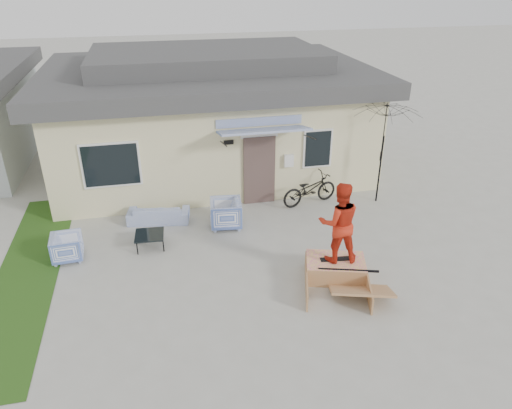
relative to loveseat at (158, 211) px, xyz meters
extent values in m
plane|color=#9E9D93|center=(2.06, -3.90, -0.33)|extent=(90.00, 90.00, 0.00)
cube|color=#1F4213|center=(-3.14, -1.90, -0.33)|extent=(1.40, 8.00, 0.01)
cube|color=beige|center=(2.06, 4.10, 1.17)|extent=(10.00, 7.00, 3.00)
cube|color=#3B3B3C|center=(2.06, 4.10, 2.92)|extent=(10.80, 7.80, 0.50)
cube|color=#3B3B3C|center=(2.06, 4.10, 3.47)|extent=(7.50, 4.50, 0.60)
cube|color=brown|center=(3.06, 0.56, 0.72)|extent=(0.95, 0.08, 2.10)
cube|color=white|center=(-1.14, 0.57, 1.27)|extent=(1.60, 0.06, 1.30)
cube|color=white|center=(4.86, 0.57, 1.27)|extent=(0.90, 0.06, 1.20)
cube|color=#3F5BAD|center=(3.06, 0.05, 2.12)|extent=(2.50, 1.09, 0.29)
imported|color=#3F5BAD|center=(0.00, 0.00, 0.00)|extent=(1.77, 0.78, 0.67)
imported|color=#3F5BAD|center=(-2.26, -1.49, 0.03)|extent=(0.71, 0.75, 0.73)
imported|color=#3F5BAD|center=(1.81, -0.70, 0.10)|extent=(0.88, 0.93, 0.87)
cube|color=black|center=(-0.28, -1.33, -0.16)|extent=(0.77, 0.77, 0.36)
imported|color=black|center=(4.52, 0.14, 0.25)|extent=(1.92, 1.06, 1.16)
cylinder|color=black|center=(6.60, -0.14, 0.72)|extent=(0.05, 0.05, 2.10)
imported|color=black|center=(6.60, -0.14, 1.42)|extent=(2.29, 2.17, 0.90)
cube|color=black|center=(3.91, -3.61, 0.14)|extent=(0.74, 0.26, 0.05)
imported|color=red|center=(3.91, -3.61, 1.11)|extent=(1.03, 0.86, 1.91)
camera|label=1|loc=(0.07, -12.25, 6.20)|focal=33.49mm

